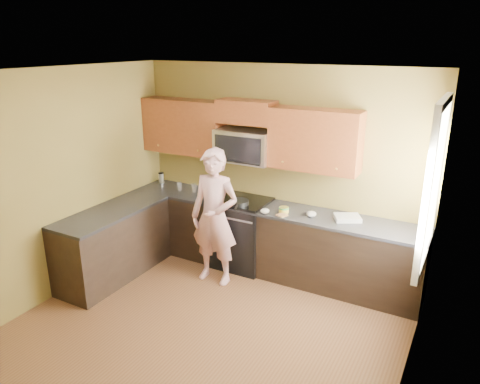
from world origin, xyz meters
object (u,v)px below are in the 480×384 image
Objects in this scene: microwave at (245,161)px; butter_tub at (284,212)px; frying_pan at (239,204)px; stove at (240,232)px; woman at (215,217)px; travel_mug at (162,183)px.

microwave reaches higher than butter_tub.
frying_pan is at bearing -76.38° from microwave.
stove is 0.51m from frying_pan.
woman reaches higher than butter_tub.
butter_tub is at bearing 28.94° from woman.
microwave reaches higher than stove.
travel_mug is at bearing 150.51° from woman.
travel_mug is (-2.12, 0.26, 0.00)m from butter_tub.
stove is 1.53m from travel_mug.
butter_tub reaches higher than stove.
microwave is 1.55m from travel_mug.
microwave is 0.44× the size of woman.
butter_tub is at bearing -7.69° from stove.
travel_mug is (-1.45, 0.16, 0.45)m from stove.
butter_tub is at bearing -17.81° from microwave.
microwave reaches higher than frying_pan.
frying_pan is (0.14, 0.37, 0.08)m from woman.
travel_mug is (-1.38, 0.71, 0.05)m from woman.
woman is 10.50× the size of travel_mug.
frying_pan reaches higher than stove.
microwave is at bearing -1.57° from travel_mug.
woman is 3.85× the size of frying_pan.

